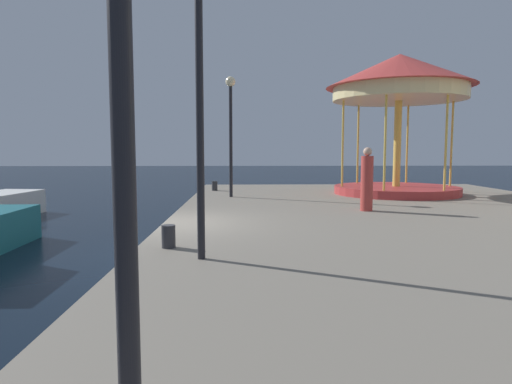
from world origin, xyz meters
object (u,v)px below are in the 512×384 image
object	(u,v)px
carousel	(399,90)
person_mid_promenade	(367,181)
bollard_center	(215,186)
lamp_post_far_end	(231,115)
bollard_south	(169,236)
lamp_post_mid_promenade	(199,54)

from	to	relation	value
carousel	person_mid_promenade	xyz separation A→B (m)	(-2.47, -4.74, -3.14)
bollard_center	lamp_post_far_end	bearing A→B (deg)	-73.21
lamp_post_far_end	person_mid_promenade	size ratio (longest dim) A/B	2.42
lamp_post_far_end	carousel	bearing A→B (deg)	8.23
person_mid_promenade	carousel	bearing A→B (deg)	62.48
bollard_south	bollard_center	size ratio (longest dim) A/B	1.00
carousel	bollard_south	xyz separation A→B (m)	(-7.24, -9.38, -3.77)
lamp_post_mid_promenade	bollard_center	distance (m)	12.19
carousel	lamp_post_mid_promenade	world-z (taller)	carousel
lamp_post_far_end	bollard_south	world-z (taller)	lamp_post_far_end
lamp_post_mid_promenade	lamp_post_far_end	world-z (taller)	lamp_post_mid_promenade
lamp_post_far_end	bollard_south	size ratio (longest dim) A/B	10.79
bollard_south	carousel	bearing A→B (deg)	52.33
bollard_center	person_mid_promenade	bearing A→B (deg)	-53.60
bollard_center	bollard_south	bearing A→B (deg)	-90.43
lamp_post_far_end	bollard_south	distance (m)	8.93
lamp_post_mid_promenade	person_mid_promenade	xyz separation A→B (m)	(4.12, 5.45, -2.32)
lamp_post_far_end	bollard_south	xyz separation A→B (m)	(-0.85, -8.46, -2.75)
carousel	person_mid_promenade	world-z (taller)	carousel
carousel	bollard_center	size ratio (longest dim) A/B	13.85
lamp_post_far_end	person_mid_promenade	distance (m)	5.87
carousel	lamp_post_mid_promenade	distance (m)	12.16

